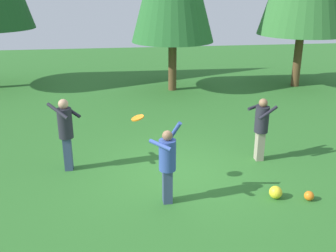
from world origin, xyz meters
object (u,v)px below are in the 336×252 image
person_thrower (167,161)px  ball_yellow (276,192)px  person_catcher (66,128)px  person_bystander (261,124)px  ball_orange (309,196)px  frisbee (138,118)px

person_thrower → ball_yellow: size_ratio=6.37×
person_catcher → person_bystander: 4.74m
person_bystander → ball_orange: size_ratio=8.03×
person_bystander → frisbee: 3.38m
person_thrower → ball_yellow: 2.40m
frisbee → ball_orange: 3.89m
person_thrower → person_catcher: (-2.15, 1.82, 0.12)m
person_catcher → ball_yellow: size_ratio=6.51×
person_catcher → ball_orange: (5.06, -2.17, -0.95)m
frisbee → person_bystander: bearing=19.5°
person_bystander → ball_orange: 2.26m
person_catcher → person_bystander: person_catcher is taller
person_bystander → frisbee: bearing=0.0°
person_catcher → frisbee: size_ratio=6.13×
person_thrower → ball_orange: 3.05m
ball_yellow → person_thrower: bearing=175.7°
ball_orange → ball_yellow: ball_yellow is taller
person_bystander → person_thrower: bearing=14.1°
person_thrower → person_bystander: person_thrower is taller
person_catcher → frisbee: (1.62, -1.21, 0.59)m
person_bystander → ball_yellow: size_ratio=5.97×
ball_yellow → person_bystander: bearing=79.9°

